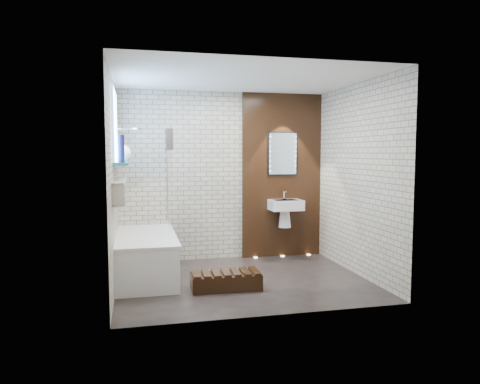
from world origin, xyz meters
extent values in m
plane|color=black|center=(0.00, 0.00, 0.00)|extent=(3.20, 3.20, 0.00)
cube|color=#C0B498|center=(0.00, 1.30, 1.30)|extent=(3.20, 0.04, 2.60)
cube|color=#C0B498|center=(0.00, -1.30, 1.30)|extent=(3.20, 0.04, 2.60)
cube|color=#C0B498|center=(-1.60, 0.00, 1.30)|extent=(0.04, 2.60, 2.60)
cube|color=#C0B498|center=(1.60, 0.00, 1.30)|extent=(0.04, 2.60, 2.60)
plane|color=white|center=(0.00, 0.00, 2.60)|extent=(3.20, 3.20, 0.00)
cube|color=black|center=(0.95, 1.27, 1.30)|extent=(1.30, 0.06, 2.60)
cube|color=#7FADE0|center=(-1.59, 0.35, 2.00)|extent=(0.03, 1.00, 0.90)
cube|color=teal|center=(-1.51, 0.35, 1.53)|extent=(0.18, 1.00, 0.04)
cube|color=teal|center=(-1.53, 0.15, 1.08)|extent=(0.14, 1.30, 0.03)
cube|color=#B2A899|center=(-1.53, 0.15, 1.32)|extent=(0.14, 1.30, 0.03)
cube|color=#B2A899|center=(-1.53, -0.48, 1.20)|extent=(0.14, 0.03, 0.26)
cube|color=#B2A899|center=(-1.53, 0.79, 1.20)|extent=(0.14, 0.03, 0.26)
cube|color=white|center=(-1.23, 0.45, 0.28)|extent=(0.75, 1.70, 0.55)
cube|color=white|center=(-1.23, 0.45, 0.57)|extent=(0.79, 1.74, 0.03)
cylinder|color=silver|center=(-1.08, 1.18, 0.64)|extent=(0.04, 0.04, 0.12)
cube|color=white|center=(-0.87, 0.89, 1.28)|extent=(0.01, 0.78, 1.40)
cube|color=black|center=(-0.87, 0.74, 1.85)|extent=(0.09, 0.23, 0.29)
cylinder|color=silver|center=(-1.30, 0.95, 2.00)|extent=(0.18, 0.18, 0.02)
cube|color=white|center=(0.95, 1.06, 0.85)|extent=(0.50, 0.36, 0.16)
cone|color=white|center=(0.95, 1.11, 0.63)|extent=(0.20, 0.20, 0.28)
cylinder|color=silver|center=(0.95, 1.16, 1.00)|extent=(0.03, 0.03, 0.14)
cube|color=black|center=(0.95, 1.24, 1.65)|extent=(0.50, 0.02, 0.70)
cube|color=silver|center=(0.95, 1.23, 1.65)|extent=(0.45, 0.01, 0.65)
cube|color=black|center=(-0.28, -0.30, 0.09)|extent=(0.86, 0.40, 0.19)
cylinder|color=#944616|center=(-1.53, -0.20, 1.15)|extent=(0.05, 0.05, 0.10)
cylinder|color=maroon|center=(-1.53, 0.55, 1.17)|extent=(0.05, 0.05, 0.13)
sphere|color=white|center=(-1.50, 0.53, 1.66)|extent=(0.22, 0.22, 0.22)
cylinder|color=#131534|center=(-1.50, 0.05, 1.72)|extent=(0.08, 0.08, 0.33)
cylinder|color=#FFD899|center=(0.50, 1.20, 0.01)|extent=(0.06, 0.06, 0.01)
cylinder|color=#FFD899|center=(0.95, 1.20, 0.01)|extent=(0.06, 0.06, 0.01)
cylinder|color=#FFD899|center=(1.40, 1.20, 0.01)|extent=(0.06, 0.06, 0.01)
camera|label=1|loc=(-1.34, -5.60, 1.66)|focal=33.74mm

